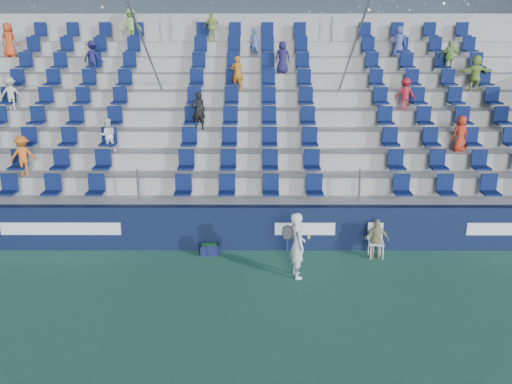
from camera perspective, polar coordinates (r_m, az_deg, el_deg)
ground at (r=12.67m, az=-0.95°, el=-11.04°), size 70.00×70.00×0.00m
sponsor_wall at (r=15.32m, az=-0.74°, el=-3.57°), size 24.00×0.32×1.20m
grandstand at (r=19.83m, az=-0.56°, el=5.70°), size 24.00×8.17×6.63m
tennis_player at (r=13.61m, az=4.15°, el=-5.31°), size 0.69×0.67×1.62m
line_judge_chair at (r=15.19m, az=11.88°, el=-4.50°), size 0.43×0.44×0.89m
line_judge at (r=15.05m, az=11.99°, el=-4.62°), size 0.65×0.35×1.05m
ball_bin at (r=15.16m, az=-4.72°, el=-5.67°), size 0.55×0.42×0.28m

